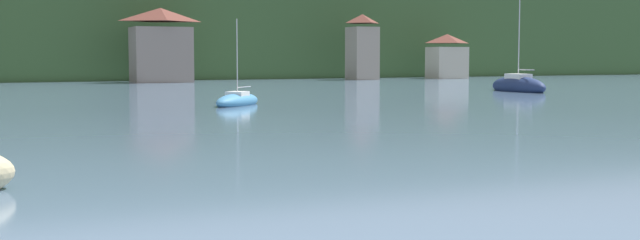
{
  "coord_description": "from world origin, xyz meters",
  "views": [
    {
      "loc": [
        -8.22,
        31.14,
        2.98
      ],
      "look_at": [
        0.0,
        49.13,
        1.38
      ],
      "focal_mm": 44.46,
      "sensor_mm": 36.0,
      "label": 1
    }
  ],
  "objects": [
    {
      "name": "wooded_hillside",
      "position": [
        11.4,
        169.24,
        7.17
      ],
      "size": [
        352.0,
        76.9,
        33.59
      ],
      "color": "#38562D",
      "rests_on": "ground_plane"
    },
    {
      "name": "shore_building_westcentral",
      "position": [
        12.63,
        119.81,
        4.04
      ],
      "size": [
        6.73,
        4.52,
        8.34
      ],
      "color": "gray",
      "rests_on": "ground_plane"
    },
    {
      "name": "sailboat_far_7",
      "position": [
        34.47,
        84.56,
        0.46
      ],
      "size": [
        2.78,
        7.59,
        9.3
      ],
      "rotation": [
        0.0,
        0.0,
        1.47
      ],
      "color": "navy",
      "rests_on": "ground_plane"
    },
    {
      "name": "shore_building_central",
      "position": [
        37.9,
        119.3,
        3.97
      ],
      "size": [
        3.36,
        3.45,
        8.16
      ],
      "color": "gray",
      "rests_on": "ground_plane"
    },
    {
      "name": "sailboat_far_1",
      "position": [
        7.08,
        76.63,
        0.26
      ],
      "size": [
        4.48,
        4.55,
        5.47
      ],
      "rotation": [
        0.0,
        0.0,
        3.94
      ],
      "color": "teal",
      "rests_on": "ground_plane"
    },
    {
      "name": "shore_building_eastcentral",
      "position": [
        50.53,
        119.35,
        2.83
      ],
      "size": [
        4.88,
        3.56,
        5.83
      ],
      "color": "#BCB29E",
      "rests_on": "ground_plane"
    }
  ]
}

